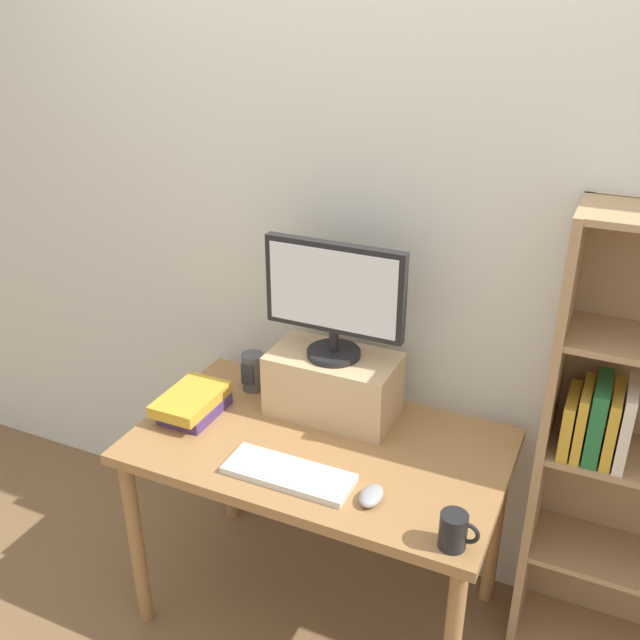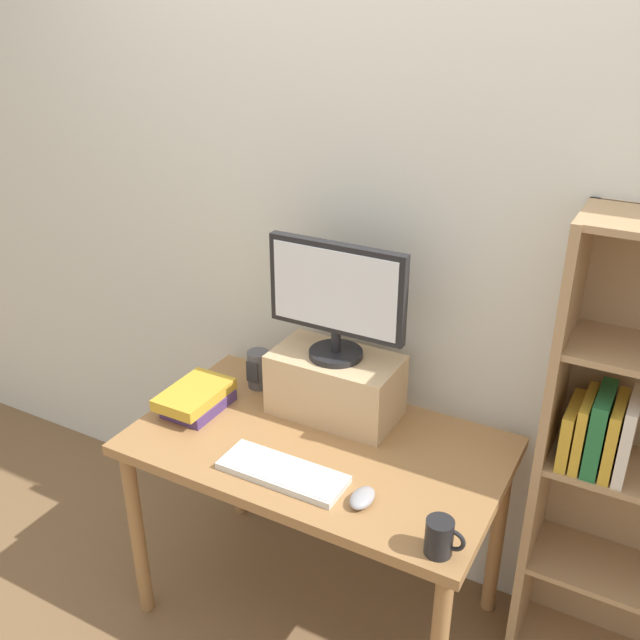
% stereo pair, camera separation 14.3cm
% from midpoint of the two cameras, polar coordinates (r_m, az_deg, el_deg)
% --- Properties ---
extents(ground_plane, '(12.00, 12.00, 0.00)m').
position_cam_midpoint_polar(ground_plane, '(2.83, 1.36, -21.96)').
color(ground_plane, brown).
extents(back_wall, '(7.00, 0.08, 2.60)m').
position_cam_midpoint_polar(back_wall, '(2.44, 6.43, 6.59)').
color(back_wall, silver).
rests_on(back_wall, ground_plane).
extents(desk, '(1.20, 0.70, 0.73)m').
position_cam_midpoint_polar(desk, '(2.39, 1.53, -11.44)').
color(desk, '#9E7042').
rests_on(desk, ground_plane).
extents(riser_box, '(0.43, 0.24, 0.22)m').
position_cam_midpoint_polar(riser_box, '(2.43, 2.94, -5.23)').
color(riser_box, tan).
rests_on(riser_box, desk).
extents(computer_monitor, '(0.47, 0.18, 0.40)m').
position_cam_midpoint_polar(computer_monitor, '(2.28, 3.10, 1.90)').
color(computer_monitor, black).
rests_on(computer_monitor, riser_box).
extents(keyboard, '(0.40, 0.15, 0.02)m').
position_cam_midpoint_polar(keyboard, '(2.19, -1.11, -12.11)').
color(keyboard, silver).
rests_on(keyboard, desk).
extents(computer_mouse, '(0.06, 0.10, 0.04)m').
position_cam_midpoint_polar(computer_mouse, '(2.10, 5.41, -14.03)').
color(computer_mouse, '#99999E').
rests_on(computer_mouse, desk).
extents(book_stack, '(0.18, 0.26, 0.08)m').
position_cam_midpoint_polar(book_stack, '(2.51, -8.25, -6.26)').
color(book_stack, '#4C336B').
rests_on(book_stack, desk).
extents(coffee_mug, '(0.11, 0.08, 0.10)m').
position_cam_midpoint_polar(coffee_mug, '(1.96, 11.76, -16.70)').
color(coffee_mug, black).
rests_on(coffee_mug, desk).
extents(desk_speaker, '(0.08, 0.09, 0.14)m').
position_cam_midpoint_polar(desk_speaker, '(2.60, -3.37, -3.98)').
color(desk_speaker, '#4C4C51').
rests_on(desk_speaker, desk).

